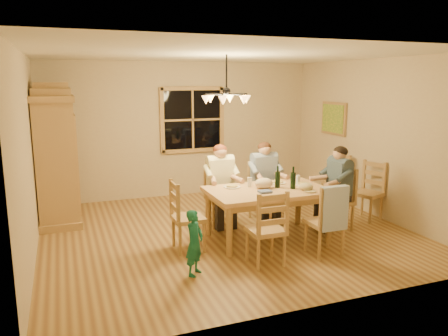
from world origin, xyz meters
name	(u,v)px	position (x,y,z in m)	size (l,w,h in m)	color
floor	(226,232)	(0.00, 0.00, 0.00)	(5.50, 5.50, 0.00)	brown
ceiling	(227,54)	(0.00, 0.00, 2.70)	(5.50, 5.00, 0.02)	white
wall_back	(183,130)	(0.00, 2.50, 1.35)	(5.50, 0.02, 2.70)	tan
wall_left	(28,157)	(-2.75, 0.00, 1.35)	(0.02, 5.00, 2.70)	tan
wall_right	(375,138)	(2.75, 0.00, 1.35)	(0.02, 5.00, 2.70)	tan
window	(192,120)	(0.20, 2.47, 1.55)	(1.30, 0.06, 1.30)	black
painting	(334,119)	(2.71, 1.20, 1.60)	(0.06, 0.78, 0.64)	#A77948
chandelier	(226,98)	(0.00, 0.00, 2.08)	(0.77, 0.68, 0.71)	black
armoire	(57,159)	(-2.42, 1.56, 1.06)	(0.66, 1.40, 2.30)	#A77948
dining_table	(268,196)	(0.47, -0.49, 0.66)	(1.76, 1.08, 0.76)	tan
chair_far_left	(220,207)	(0.03, 0.34, 0.30)	(0.44, 0.42, 0.99)	tan
chair_far_right	(264,203)	(0.81, 0.34, 0.30)	(0.44, 0.42, 0.99)	tan
chair_near_left	(265,241)	(0.03, -1.32, 0.30)	(0.44, 0.42, 0.99)	tan
chair_near_right	(324,233)	(0.91, -1.32, 0.30)	(0.44, 0.42, 0.99)	tan
chair_end_left	(188,229)	(-0.75, -0.49, 0.30)	(0.42, 0.44, 0.99)	tan
chair_end_right	(337,210)	(1.69, -0.49, 0.30)	(0.42, 0.44, 0.99)	tan
adult_woman	(220,175)	(0.03, 0.34, 0.84)	(0.40, 0.42, 0.87)	#F2EFBB
adult_plaid_man	(264,171)	(0.81, 0.34, 0.84)	(0.40, 0.42, 0.87)	#304C84
adult_slate_man	(338,177)	(1.69, -0.49, 0.84)	(0.42, 0.40, 0.87)	#3A4B5D
towel	(334,209)	(0.91, -1.51, 0.70)	(0.38, 0.10, 0.58)	#9CAFD3
wine_bottle_a	(278,177)	(0.64, -0.45, 0.93)	(0.08, 0.08, 0.33)	black
wine_bottle_b	(293,178)	(0.83, -0.59, 0.93)	(0.08, 0.08, 0.33)	black
plate_woman	(232,187)	(0.01, -0.21, 0.77)	(0.26, 0.26, 0.02)	white
plate_plaid	(277,183)	(0.77, -0.20, 0.77)	(0.26, 0.26, 0.02)	white
plate_slate	(304,185)	(1.09, -0.45, 0.77)	(0.26, 0.26, 0.02)	white
wine_glass_a	(250,182)	(0.28, -0.25, 0.83)	(0.06, 0.06, 0.14)	silver
wine_glass_b	(298,180)	(1.05, -0.36, 0.83)	(0.06, 0.06, 0.14)	silver
cap	(306,187)	(0.95, -0.76, 0.82)	(0.20, 0.20, 0.11)	tan
napkin	(265,192)	(0.34, -0.66, 0.78)	(0.18, 0.14, 0.03)	#516195
cloth_bundle	(264,183)	(0.43, -0.42, 0.84)	(0.28, 0.22, 0.15)	beige
child	(195,243)	(-0.91, -1.31, 0.41)	(0.30, 0.19, 0.81)	#176755
chair_spare_front	(366,202)	(2.45, -0.25, 0.30)	(0.55, 0.56, 0.99)	tan
chair_spare_back	(334,190)	(2.45, 0.68, 0.30)	(0.50, 0.52, 0.99)	tan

